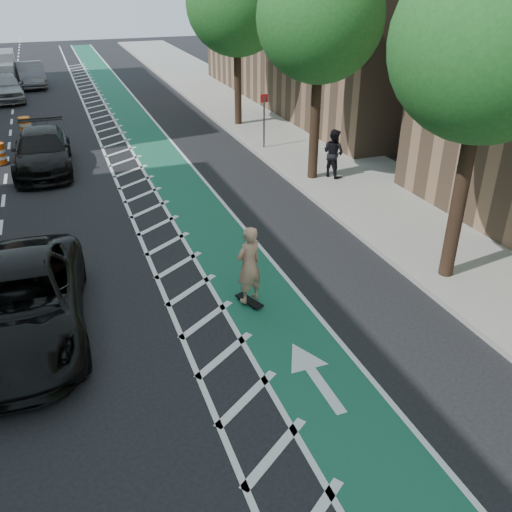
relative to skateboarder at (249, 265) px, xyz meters
name	(u,v)px	position (x,y,z in m)	size (l,w,h in m)	color
ground	(142,333)	(-2.66, -0.29, -1.08)	(120.00, 120.00, 0.00)	black
bike_lane	(174,176)	(0.34, 9.71, -1.08)	(2.00, 90.00, 0.01)	#164F39
buffer_strip	(135,181)	(-1.16, 9.71, -1.08)	(1.40, 90.00, 0.01)	silver
sidewalk_right	(322,157)	(6.84, 9.71, -1.01)	(5.00, 90.00, 0.15)	gray
curb_right	(269,163)	(4.39, 9.71, -1.00)	(0.12, 90.00, 0.16)	gray
tree_r_b	(476,43)	(5.24, -0.29, 4.69)	(4.20, 4.20, 7.90)	#382619
tree_r_c	(316,17)	(5.24, 7.71, 4.69)	(4.20, 4.20, 7.90)	#382619
tree_r_d	(240,5)	(5.24, 15.71, 4.69)	(4.20, 4.20, 7.90)	#382619
sign_post	(264,120)	(4.94, 11.71, 0.27)	(0.35, 0.08, 2.47)	#4C4C4C
skateboard	(249,301)	(0.00, 0.00, -0.99)	(0.51, 0.84, 0.11)	black
skateboarder	(249,265)	(0.00, 0.00, 0.00)	(0.71, 0.47, 1.94)	tan
suv_near	(20,304)	(-5.06, 0.56, -0.27)	(2.69, 5.83, 1.62)	black
suv_far	(42,151)	(-4.37, 12.34, -0.30)	(2.18, 5.36, 1.55)	black
car_silver	(5,87)	(-6.20, 27.15, -0.25)	(1.97, 4.90, 1.67)	gray
car_grey	(31,74)	(-4.70, 31.53, -0.28)	(1.69, 4.85, 1.60)	#5E5D62
pedestrian	(333,153)	(6.00, 7.18, -0.02)	(0.89, 0.69, 1.83)	black
barrel_c	(26,128)	(-5.06, 17.81, -0.63)	(0.70, 0.70, 0.96)	orange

